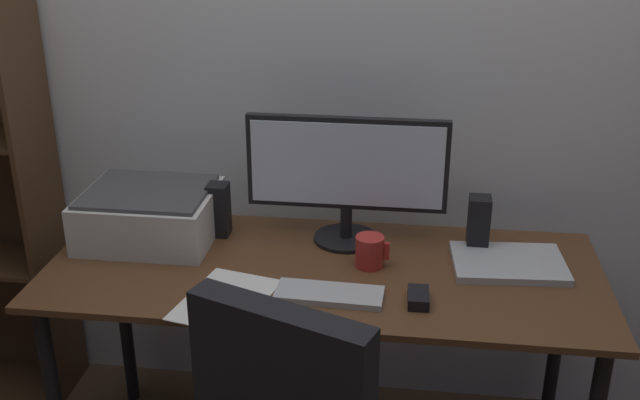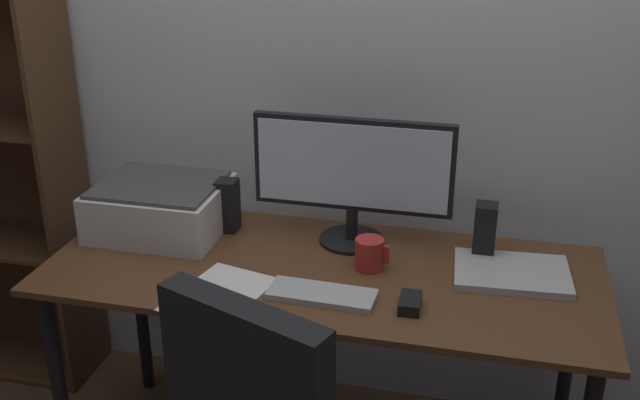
{
  "view_description": "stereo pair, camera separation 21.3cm",
  "coord_description": "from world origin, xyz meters",
  "px_view_note": "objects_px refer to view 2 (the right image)",
  "views": [
    {
      "loc": [
        0.24,
        -1.93,
        1.78
      ],
      "look_at": [
        -0.01,
        0.02,
        0.95
      ],
      "focal_mm": 42.61,
      "sensor_mm": 36.0,
      "label": 1
    },
    {
      "loc": [
        0.45,
        -1.89,
        1.78
      ],
      "look_at": [
        -0.01,
        0.02,
        0.95
      ],
      "focal_mm": 42.61,
      "sensor_mm": 36.0,
      "label": 2
    }
  ],
  "objects_px": {
    "speaker_left": "(228,205)",
    "laptop": "(512,273)",
    "mouse": "(410,303)",
    "keyboard": "(322,295)",
    "desk": "(322,294)",
    "printer": "(161,207)",
    "coffee_mug": "(370,254)",
    "monitor": "(353,172)",
    "speaker_right": "(485,231)"
  },
  "relations": [
    {
      "from": "keyboard",
      "to": "printer",
      "type": "bearing_deg",
      "value": 155.87
    },
    {
      "from": "desk",
      "to": "monitor",
      "type": "distance_m",
      "value": 0.37
    },
    {
      "from": "keyboard",
      "to": "mouse",
      "type": "bearing_deg",
      "value": 2.17
    },
    {
      "from": "speaker_right",
      "to": "mouse",
      "type": "bearing_deg",
      "value": -116.64
    },
    {
      "from": "mouse",
      "to": "speaker_left",
      "type": "relative_size",
      "value": 0.56
    },
    {
      "from": "keyboard",
      "to": "laptop",
      "type": "bearing_deg",
      "value": 28.03
    },
    {
      "from": "speaker_left",
      "to": "printer",
      "type": "distance_m",
      "value": 0.21
    },
    {
      "from": "desk",
      "to": "laptop",
      "type": "xyz_separation_m",
      "value": [
        0.53,
        0.08,
        0.1
      ]
    },
    {
      "from": "desk",
      "to": "printer",
      "type": "height_order",
      "value": "printer"
    },
    {
      "from": "laptop",
      "to": "speaker_left",
      "type": "relative_size",
      "value": 1.88
    },
    {
      "from": "coffee_mug",
      "to": "laptop",
      "type": "relative_size",
      "value": 0.31
    },
    {
      "from": "laptop",
      "to": "monitor",
      "type": "bearing_deg",
      "value": 163.29
    },
    {
      "from": "desk",
      "to": "printer",
      "type": "distance_m",
      "value": 0.6
    },
    {
      "from": "speaker_left",
      "to": "printer",
      "type": "relative_size",
      "value": 0.43
    },
    {
      "from": "monitor",
      "to": "laptop",
      "type": "distance_m",
      "value": 0.54
    },
    {
      "from": "laptop",
      "to": "speaker_left",
      "type": "xyz_separation_m",
      "value": [
        -0.88,
        0.1,
        0.07
      ]
    },
    {
      "from": "laptop",
      "to": "desk",
      "type": "bearing_deg",
      "value": -175.71
    },
    {
      "from": "mouse",
      "to": "laptop",
      "type": "height_order",
      "value": "mouse"
    },
    {
      "from": "monitor",
      "to": "speaker_left",
      "type": "distance_m",
      "value": 0.43
    },
    {
      "from": "keyboard",
      "to": "speaker_left",
      "type": "xyz_separation_m",
      "value": [
        -0.39,
        0.34,
        0.08
      ]
    },
    {
      "from": "mouse",
      "to": "monitor",
      "type": "bearing_deg",
      "value": 121.14
    },
    {
      "from": "desk",
      "to": "coffee_mug",
      "type": "xyz_separation_m",
      "value": [
        0.13,
        0.03,
        0.13
      ]
    },
    {
      "from": "desk",
      "to": "speaker_right",
      "type": "xyz_separation_m",
      "value": [
        0.45,
        0.18,
        0.17
      ]
    },
    {
      "from": "coffee_mug",
      "to": "speaker_right",
      "type": "relative_size",
      "value": 0.58
    },
    {
      "from": "mouse",
      "to": "laptop",
      "type": "xyz_separation_m",
      "value": [
        0.26,
        0.24,
        -0.01
      ]
    },
    {
      "from": "coffee_mug",
      "to": "printer",
      "type": "relative_size",
      "value": 0.25
    },
    {
      "from": "monitor",
      "to": "speaker_right",
      "type": "bearing_deg",
      "value": -1.13
    },
    {
      "from": "keyboard",
      "to": "speaker_left",
      "type": "distance_m",
      "value": 0.53
    },
    {
      "from": "printer",
      "to": "laptop",
      "type": "bearing_deg",
      "value": -2.78
    },
    {
      "from": "speaker_left",
      "to": "laptop",
      "type": "bearing_deg",
      "value": -6.64
    },
    {
      "from": "keyboard",
      "to": "coffee_mug",
      "type": "xyz_separation_m",
      "value": [
        0.09,
        0.19,
        0.04
      ]
    },
    {
      "from": "mouse",
      "to": "coffee_mug",
      "type": "relative_size",
      "value": 0.97
    },
    {
      "from": "coffee_mug",
      "to": "laptop",
      "type": "distance_m",
      "value": 0.4
    },
    {
      "from": "mouse",
      "to": "desk",
      "type": "bearing_deg",
      "value": 147.38
    },
    {
      "from": "monitor",
      "to": "keyboard",
      "type": "xyz_separation_m",
      "value": [
        -0.01,
        -0.35,
        -0.22
      ]
    },
    {
      "from": "speaker_left",
      "to": "speaker_right",
      "type": "xyz_separation_m",
      "value": [
        0.8,
        0.0,
        0.0
      ]
    },
    {
      "from": "coffee_mug",
      "to": "printer",
      "type": "bearing_deg",
      "value": 171.69
    },
    {
      "from": "monitor",
      "to": "speaker_right",
      "type": "distance_m",
      "value": 0.43
    },
    {
      "from": "printer",
      "to": "speaker_right",
      "type": "bearing_deg",
      "value": 2.84
    },
    {
      "from": "speaker_left",
      "to": "keyboard",
      "type": "bearing_deg",
      "value": -41.39
    },
    {
      "from": "monitor",
      "to": "mouse",
      "type": "relative_size",
      "value": 6.3
    },
    {
      "from": "keyboard",
      "to": "speaker_left",
      "type": "bearing_deg",
      "value": 140.7
    },
    {
      "from": "speaker_left",
      "to": "mouse",
      "type": "bearing_deg",
      "value": -28.69
    },
    {
      "from": "speaker_left",
      "to": "speaker_right",
      "type": "height_order",
      "value": "same"
    },
    {
      "from": "keyboard",
      "to": "laptop",
      "type": "xyz_separation_m",
      "value": [
        0.49,
        0.24,
        0.0
      ]
    },
    {
      "from": "desk",
      "to": "monitor",
      "type": "bearing_deg",
      "value": 75.61
    },
    {
      "from": "laptop",
      "to": "printer",
      "type": "distance_m",
      "value": 1.09
    },
    {
      "from": "keyboard",
      "to": "speaker_right",
      "type": "xyz_separation_m",
      "value": [
        0.41,
        0.34,
        0.08
      ]
    },
    {
      "from": "speaker_right",
      "to": "speaker_left",
      "type": "bearing_deg",
      "value": 180.0
    },
    {
      "from": "speaker_right",
      "to": "laptop",
      "type": "bearing_deg",
      "value": -50.45
    }
  ]
}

